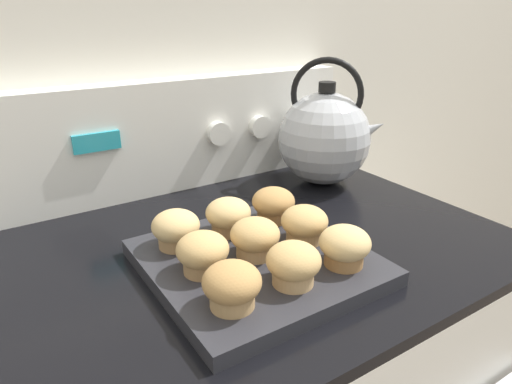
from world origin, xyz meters
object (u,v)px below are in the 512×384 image
object	(u,v)px
muffin_r1_c1	(255,238)
tea_kettle	(325,137)
muffin_r0_c1	(293,264)
muffin_r0_c2	(345,246)
muffin_r2_c0	(176,229)
muffin_r2_c1	(228,216)
muffin_r0_c0	(232,285)
muffin_pan	(257,262)
muffin_r2_c2	(273,204)
muffin_r1_c2	(304,224)
muffin_r1_c0	(203,253)

from	to	relation	value
muffin_r1_c1	tea_kettle	world-z (taller)	tea_kettle
muffin_r1_c1	tea_kettle	distance (m)	0.38
muffin_r0_c1	muffin_r0_c2	world-z (taller)	same
muffin_r2_c0	muffin_r0_c1	bearing A→B (deg)	-63.66
muffin_r2_c0	muffin_r0_c2	bearing A→B (deg)	-45.14
muffin_r0_c2	muffin_r2_c1	xyz separation A→B (m)	(-0.08, 0.17, 0.00)
muffin_r0_c0	muffin_pan	bearing A→B (deg)	43.53
muffin_r0_c2	muffin_r2_c2	distance (m)	0.17
muffin_r1_c2	muffin_r2_c2	distance (m)	0.08
muffin_r1_c2	tea_kettle	bearing A→B (deg)	44.22
muffin_pan	muffin_r2_c2	size ratio (longest dim) A/B	4.21
muffin_r1_c1	muffin_r2_c1	world-z (taller)	same
muffin_r1_c0	muffin_r1_c2	bearing A→B (deg)	-1.86
muffin_r1_c0	muffin_r2_c0	xyz separation A→B (m)	(-0.00, 0.08, 0.00)
muffin_r2_c1	muffin_r2_c2	world-z (taller)	same
muffin_r1_c1	muffin_r1_c0	bearing A→B (deg)	178.84
muffin_pan	tea_kettle	size ratio (longest dim) A/B	1.14
muffin_r2_c1	tea_kettle	size ratio (longest dim) A/B	0.27
muffin_r0_c2	tea_kettle	size ratio (longest dim) A/B	0.27
muffin_r0_c0	muffin_r1_c0	size ratio (longest dim) A/B	1.00
muffin_pan	muffin_r1_c0	world-z (taller)	muffin_r1_c0
muffin_pan	muffin_r0_c0	bearing A→B (deg)	-136.47
muffin_r2_c0	muffin_r2_c1	bearing A→B (deg)	-1.83
muffin_r1_c2	muffin_r2_c1	distance (m)	0.12
muffin_r1_c0	muffin_r1_c1	size ratio (longest dim) A/B	1.00
muffin_r0_c0	muffin_r1_c2	world-z (taller)	same
muffin_r0_c2	muffin_r1_c0	xyz separation A→B (m)	(-0.17, 0.09, 0.00)
muffin_r0_c1	muffin_r0_c2	xyz separation A→B (m)	(0.09, -0.00, 0.00)
muffin_r1_c1	tea_kettle	bearing A→B (deg)	34.82
muffin_pan	tea_kettle	world-z (taller)	tea_kettle
muffin_r2_c1	muffin_r1_c1	bearing A→B (deg)	-92.86
muffin_r0_c0	muffin_r2_c2	xyz separation A→B (m)	(0.17, 0.16, 0.00)
muffin_r2_c0	muffin_r2_c2	bearing A→B (deg)	-1.49
muffin_pan	muffin_r1_c2	bearing A→B (deg)	-1.75
muffin_r0_c1	muffin_r1_c1	distance (m)	0.08
muffin_pan	tea_kettle	distance (m)	0.38
muffin_r2_c0	tea_kettle	distance (m)	0.41
muffin_r0_c0	tea_kettle	bearing A→B (deg)	37.16
muffin_r2_c1	tea_kettle	xyz separation A→B (m)	(0.30, 0.13, 0.05)
muffin_r0_c1	muffin_r2_c0	world-z (taller)	same
muffin_r0_c2	muffin_r1_c2	size ratio (longest dim) A/B	1.00
muffin_pan	muffin_r2_c0	distance (m)	0.13
muffin_r1_c1	muffin_r2_c2	bearing A→B (deg)	42.74
muffin_r0_c2	tea_kettle	world-z (taller)	tea_kettle
muffin_r1_c1	muffin_r2_c1	distance (m)	0.08
muffin_r0_c0	muffin_r2_c1	xyz separation A→B (m)	(0.09, 0.17, 0.00)
muffin_r0_c0	tea_kettle	xyz separation A→B (m)	(0.39, 0.30, 0.05)
muffin_r2_c1	muffin_r0_c2	bearing A→B (deg)	-63.39
muffin_pan	muffin_r2_c0	size ratio (longest dim) A/B	4.21
muffin_r0_c2	muffin_r1_c1	bearing A→B (deg)	135.88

